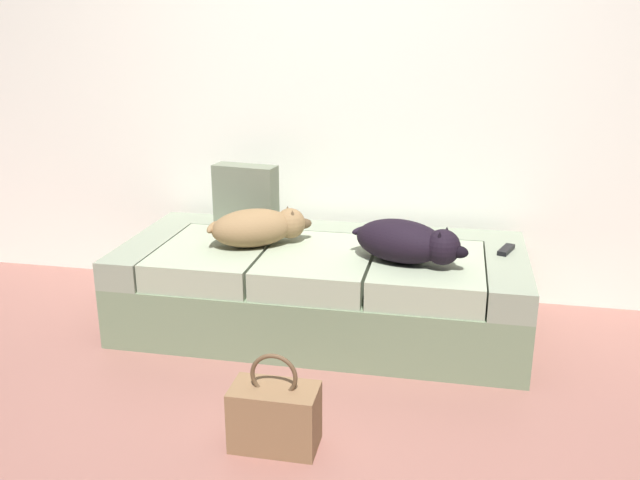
{
  "coord_description": "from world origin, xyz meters",
  "views": [
    {
      "loc": [
        0.62,
        -1.98,
        1.51
      ],
      "look_at": [
        0.0,
        1.09,
        0.49
      ],
      "focal_mm": 38.02,
      "sensor_mm": 36.0,
      "label": 1
    }
  ],
  "objects_px": {
    "couch": "(322,288)",
    "tv_remote": "(506,250)",
    "handbag": "(275,416)",
    "throw_pillow": "(246,196)",
    "dog_dark": "(407,242)",
    "dog_tan": "(259,227)"
  },
  "relations": [
    {
      "from": "dog_dark",
      "to": "handbag",
      "type": "bearing_deg",
      "value": -114.08
    },
    {
      "from": "dog_dark",
      "to": "couch",
      "type": "bearing_deg",
      "value": 160.75
    },
    {
      "from": "dog_dark",
      "to": "throw_pillow",
      "type": "bearing_deg",
      "value": 155.95
    },
    {
      "from": "dog_tan",
      "to": "dog_dark",
      "type": "xyz_separation_m",
      "value": [
        0.74,
        -0.11,
        0.01
      ]
    },
    {
      "from": "dog_tan",
      "to": "handbag",
      "type": "relative_size",
      "value": 1.36
    },
    {
      "from": "throw_pillow",
      "to": "handbag",
      "type": "xyz_separation_m",
      "value": [
        0.5,
        -1.29,
        -0.48
      ]
    },
    {
      "from": "couch",
      "to": "dog_dark",
      "type": "distance_m",
      "value": 0.56
    },
    {
      "from": "couch",
      "to": "throw_pillow",
      "type": "distance_m",
      "value": 0.66
    },
    {
      "from": "dog_tan",
      "to": "couch",
      "type": "bearing_deg",
      "value": 7.42
    },
    {
      "from": "throw_pillow",
      "to": "handbag",
      "type": "distance_m",
      "value": 1.47
    },
    {
      "from": "throw_pillow",
      "to": "handbag",
      "type": "height_order",
      "value": "throw_pillow"
    },
    {
      "from": "couch",
      "to": "throw_pillow",
      "type": "height_order",
      "value": "throw_pillow"
    },
    {
      "from": "dog_dark",
      "to": "handbag",
      "type": "distance_m",
      "value": 1.06
    },
    {
      "from": "couch",
      "to": "tv_remote",
      "type": "bearing_deg",
      "value": 6.14
    },
    {
      "from": "tv_remote",
      "to": "handbag",
      "type": "distance_m",
      "value": 1.46
    },
    {
      "from": "couch",
      "to": "handbag",
      "type": "bearing_deg",
      "value": -88.26
    },
    {
      "from": "throw_pillow",
      "to": "tv_remote",
      "type": "bearing_deg",
      "value": -6.49
    },
    {
      "from": "dog_dark",
      "to": "throw_pillow",
      "type": "height_order",
      "value": "throw_pillow"
    },
    {
      "from": "throw_pillow",
      "to": "couch",
      "type": "bearing_deg",
      "value": -28.17
    },
    {
      "from": "couch",
      "to": "handbag",
      "type": "height_order",
      "value": "couch"
    },
    {
      "from": "couch",
      "to": "dog_dark",
      "type": "height_order",
      "value": "dog_dark"
    },
    {
      "from": "dog_tan",
      "to": "throw_pillow",
      "type": "xyz_separation_m",
      "value": [
        -0.16,
        0.29,
        0.08
      ]
    }
  ]
}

